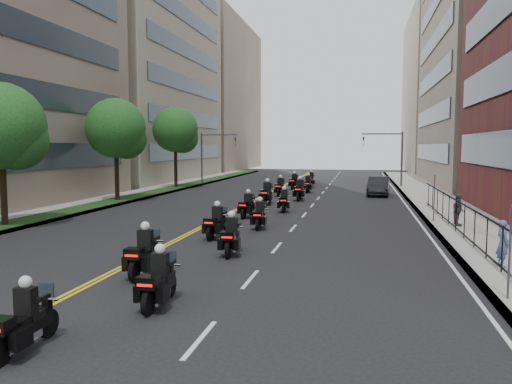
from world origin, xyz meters
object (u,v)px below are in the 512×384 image
motorcycle_10 (280,188)px  motorcycle_11 (308,185)px  pedestrian_a (503,244)px  motorcycle_1 (159,282)px  motorcycle_7 (284,202)px  motorcycle_8 (267,194)px  motorcycle_0 (23,323)px  motorcycle_3 (231,237)px  motorcycle_5 (260,216)px  pedestrian_b (458,210)px  motorcycle_13 (311,180)px  pedestrian_c (458,210)px  parked_sedan (379,186)px  motorcycle_9 (300,191)px  motorcycle_6 (247,206)px  motorcycle_12 (294,182)px  motorcycle_4 (216,224)px  motorcycle_2 (144,255)px

motorcycle_10 → motorcycle_11: (1.99, 3.41, 0.00)m
pedestrian_a → motorcycle_1: bearing=107.8°
motorcycle_7 → motorcycle_8: (-1.80, 3.61, 0.10)m
motorcycle_0 → motorcycle_8: 26.22m
motorcycle_7 → motorcycle_11: bearing=85.0°
motorcycle_3 → motorcycle_7: (0.07, 12.89, -0.02)m
motorcycle_5 → pedestrian_b: size_ratio=1.45×
motorcycle_1 → motorcycle_7: (0.32, 19.34, -0.00)m
motorcycle_0 → motorcycle_13: size_ratio=0.89×
pedestrian_c → parked_sedan: bearing=31.4°
motorcycle_9 → pedestrian_a: size_ratio=1.60×
pedestrian_a → motorcycle_6: bearing=33.6°
motorcycle_10 → motorcycle_12: (0.29, 6.78, -0.01)m
motorcycle_1 → motorcycle_13: 39.09m
motorcycle_0 → motorcycle_9: bearing=86.0°
parked_sedan → motorcycle_0: bearing=-98.5°
motorcycle_4 → motorcycle_7: 9.84m
motorcycle_0 → motorcycle_2: size_ratio=0.88×
motorcycle_12 → pedestrian_b: motorcycle_12 is taller
motorcycle_6 → motorcycle_12: 19.87m
pedestrian_a → pedestrian_c: pedestrian_c is taller
motorcycle_1 → motorcycle_13: (0.09, 39.09, 0.04)m
motorcycle_6 → motorcycle_9: 10.09m
motorcycle_6 → motorcycle_11: 16.59m
motorcycle_3 → motorcycle_4: 3.53m
motorcycle_11 → pedestrian_a: motorcycle_11 is taller
motorcycle_4 → motorcycle_13: size_ratio=0.97×
motorcycle_4 → motorcycle_5: motorcycle_4 is taller
motorcycle_9 → motorcycle_12: motorcycle_9 is taller
motorcycle_4 → motorcycle_10: size_ratio=0.96×
motorcycle_10 → pedestrian_b: 18.45m
pedestrian_a → pedestrian_b: bearing=-14.6°
motorcycle_5 → motorcycle_8: (-1.59, 10.33, 0.10)m
motorcycle_1 → motorcycle_3: size_ratio=0.97×
motorcycle_10 → pedestrian_b: bearing=-49.7°
motorcycle_7 → pedestrian_c: 10.68m
pedestrian_b → motorcycle_11: bearing=16.8°
motorcycle_11 → parked_sedan: bearing=-12.4°
motorcycle_12 → pedestrian_b: (11.29, -21.14, 0.22)m
motorcycle_13 → pedestrian_c: (9.82, -24.45, 0.27)m
parked_sedan → pedestrian_a: 25.81m
motorcycle_0 → parked_sedan: parked_sedan is taller
motorcycle_6 → motorcycle_11: bearing=89.3°
motorcycle_8 → motorcycle_13: 16.21m
motorcycle_12 → motorcycle_13: motorcycle_13 is taller
motorcycle_5 → motorcycle_6: (-1.49, 3.72, 0.01)m
pedestrian_b → motorcycle_7: bearing=54.7°
motorcycle_8 → motorcycle_5: bearing=-80.4°
motorcycle_3 → parked_sedan: (6.31, 24.99, 0.13)m
motorcycle_0 → motorcycle_4: motorcycle_4 is taller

